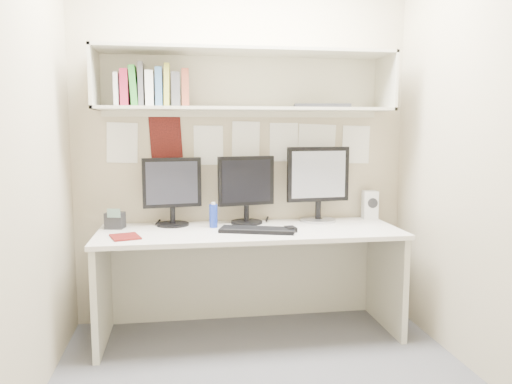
{
  "coord_description": "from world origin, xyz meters",
  "views": [
    {
      "loc": [
        -0.46,
        -2.59,
        1.39
      ],
      "look_at": [
        -0.0,
        0.35,
        1.02
      ],
      "focal_mm": 35.0,
      "sensor_mm": 36.0,
      "label": 1
    }
  ],
  "objects": [
    {
      "name": "floor",
      "position": [
        0.0,
        0.0,
        0.0
      ],
      "size": [
        2.4,
        2.0,
        0.01
      ],
      "primitive_type": "cube",
      "color": "#4E4E54",
      "rests_on": "ground"
    },
    {
      "name": "wall_back",
      "position": [
        0.0,
        1.0,
        1.3
      ],
      "size": [
        2.4,
        0.02,
        2.6
      ],
      "primitive_type": "cube",
      "color": "tan",
      "rests_on": "ground"
    },
    {
      "name": "wall_front",
      "position": [
        0.0,
        -1.0,
        1.3
      ],
      "size": [
        2.4,
        0.02,
        2.6
      ],
      "primitive_type": "cube",
      "color": "tan",
      "rests_on": "ground"
    },
    {
      "name": "wall_left",
      "position": [
        -1.2,
        0.0,
        1.3
      ],
      "size": [
        0.02,
        2.0,
        2.6
      ],
      "primitive_type": "cube",
      "color": "tan",
      "rests_on": "ground"
    },
    {
      "name": "wall_right",
      "position": [
        1.2,
        0.0,
        1.3
      ],
      "size": [
        0.02,
        2.0,
        2.6
      ],
      "primitive_type": "cube",
      "color": "tan",
      "rests_on": "ground"
    },
    {
      "name": "desk",
      "position": [
        0.0,
        0.65,
        0.37
      ],
      "size": [
        2.0,
        0.7,
        0.73
      ],
      "color": "beige",
      "rests_on": "floor"
    },
    {
      "name": "overhead_hutch",
      "position": [
        0.0,
        0.86,
        1.72
      ],
      "size": [
        2.0,
        0.38,
        0.4
      ],
      "color": "beige",
      "rests_on": "wall_back"
    },
    {
      "name": "pinned_papers",
      "position": [
        0.0,
        0.99,
        1.25
      ],
      "size": [
        1.92,
        0.01,
        0.48
      ],
      "primitive_type": null,
      "color": "white",
      "rests_on": "wall_back"
    },
    {
      "name": "monitor_left",
      "position": [
        -0.51,
        0.87,
        0.99
      ],
      "size": [
        0.4,
        0.22,
        0.47
      ],
      "rotation": [
        0.0,
        0.0,
        0.15
      ],
      "color": "black",
      "rests_on": "desk"
    },
    {
      "name": "monitor_center",
      "position": [
        0.01,
        0.87,
        0.99
      ],
      "size": [
        0.41,
        0.22,
        0.48
      ],
      "rotation": [
        0.0,
        0.0,
        0.2
      ],
      "color": "black",
      "rests_on": "desk"
    },
    {
      "name": "monitor_right",
      "position": [
        0.53,
        0.87,
        1.02
      ],
      "size": [
        0.46,
        0.25,
        0.54
      ],
      "rotation": [
        0.0,
        0.0,
        0.09
      ],
      "color": "#A5A5AA",
      "rests_on": "desk"
    },
    {
      "name": "keyboard",
      "position": [
        0.04,
        0.56,
        0.74
      ],
      "size": [
        0.51,
        0.31,
        0.02
      ],
      "primitive_type": "cube",
      "rotation": [
        0.0,
        0.0,
        -0.31
      ],
      "color": "black",
      "rests_on": "desk"
    },
    {
      "name": "mouse",
      "position": [
        0.25,
        0.54,
        0.75
      ],
      "size": [
        0.07,
        0.1,
        0.03
      ],
      "primitive_type": "cube",
      "rotation": [
        0.0,
        0.0,
        0.1
      ],
      "color": "black",
      "rests_on": "desk"
    },
    {
      "name": "speaker",
      "position": [
        0.94,
        0.9,
        0.84
      ],
      "size": [
        0.12,
        0.12,
        0.21
      ],
      "rotation": [
        0.0,
        0.0,
        -0.14
      ],
      "color": "beige",
      "rests_on": "desk"
    },
    {
      "name": "blue_bottle",
      "position": [
        -0.24,
        0.75,
        0.81
      ],
      "size": [
        0.06,
        0.06,
        0.17
      ],
      "color": "#162D9A",
      "rests_on": "desk"
    },
    {
      "name": "maroon_notebook",
      "position": [
        -0.8,
        0.51,
        0.74
      ],
      "size": [
        0.21,
        0.24,
        0.01
      ],
      "primitive_type": "cube",
      "rotation": [
        0.0,
        0.0,
        0.3
      ],
      "color": "#57100F",
      "rests_on": "desk"
    },
    {
      "name": "desk_phone",
      "position": [
        -0.89,
        0.81,
        0.79
      ],
      "size": [
        0.14,
        0.13,
        0.14
      ],
      "rotation": [
        0.0,
        0.0,
        -0.23
      ],
      "color": "black",
      "rests_on": "desk"
    },
    {
      "name": "book_stack",
      "position": [
        -0.62,
        0.79,
        1.66
      ],
      "size": [
        0.47,
        0.17,
        0.28
      ],
      "color": "#BBBAB5",
      "rests_on": "overhead_hutch"
    },
    {
      "name": "hutch_tray",
      "position": [
        0.52,
        0.79,
        1.55
      ],
      "size": [
        0.4,
        0.2,
        0.03
      ],
      "primitive_type": "cube",
      "rotation": [
        0.0,
        0.0,
        -0.16
      ],
      "color": "black",
      "rests_on": "overhead_hutch"
    }
  ]
}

